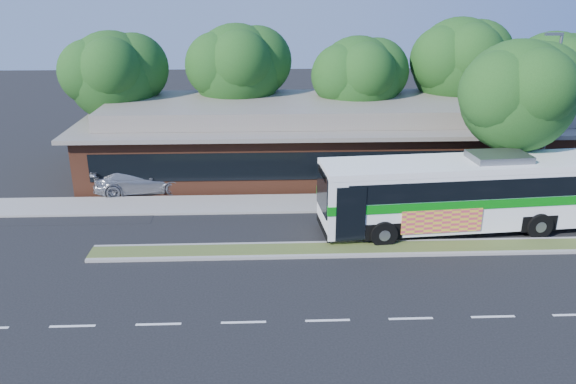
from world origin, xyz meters
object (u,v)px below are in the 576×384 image
(transit_bus, at_px, (463,189))
(sedan, at_px, (142,179))
(lamp_post, at_px, (548,116))
(sidewalk_tree, at_px, (525,93))

(transit_bus, height_order, sedan, transit_bus)
(lamp_post, distance_m, sidewalk_tree, 2.18)
(lamp_post, distance_m, transit_bus, 6.81)
(lamp_post, distance_m, sedan, 22.43)
(lamp_post, relative_size, sedan, 1.68)
(sedan, height_order, sidewalk_tree, sidewalk_tree)
(lamp_post, relative_size, sidewalk_tree, 1.02)
(lamp_post, relative_size, transit_bus, 0.66)
(transit_bus, distance_m, sedan, 17.70)
(transit_bus, relative_size, sedan, 2.55)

